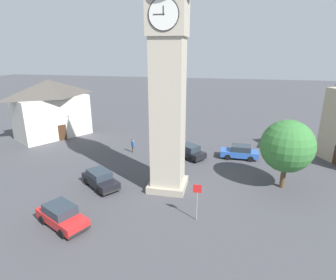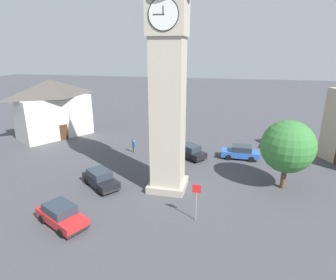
{
  "view_description": "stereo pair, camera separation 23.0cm",
  "coord_description": "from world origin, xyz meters",
  "views": [
    {
      "loc": [
        -4.7,
        21.71,
        11.71
      ],
      "look_at": [
        0.0,
        0.0,
        4.46
      ],
      "focal_mm": 29.68,
      "sensor_mm": 36.0,
      "label": 1
    },
    {
      "loc": [
        -4.92,
        21.66,
        11.71
      ],
      "look_at": [
        0.0,
        0.0,
        4.46
      ],
      "focal_mm": 29.68,
      "sensor_mm": 36.0,
      "label": 2
    }
  ],
  "objects": [
    {
      "name": "ground_plane",
      "position": [
        0.0,
        0.0,
        0.0
      ],
      "size": [
        200.0,
        200.0,
        0.0
      ],
      "primitive_type": "plane",
      "color": "#424247"
    },
    {
      "name": "pedestrian",
      "position": [
        5.93,
        -7.72,
        1.01
      ],
      "size": [
        0.49,
        0.37,
        1.69
      ],
      "color": "#706656",
      "rests_on": "ground"
    },
    {
      "name": "car_red_corner",
      "position": [
        -6.39,
        -8.56,
        0.76
      ],
      "size": [
        4.15,
        1.86,
        1.53
      ],
      "color": "#2D5BB7",
      "rests_on": "ground"
    },
    {
      "name": "tree",
      "position": [
        -9.92,
        -2.24,
        3.87
      ],
      "size": [
        4.52,
        4.52,
        6.14
      ],
      "color": "brown",
      "rests_on": "ground"
    },
    {
      "name": "road_sign",
      "position": [
        -3.04,
        4.39,
        1.9
      ],
      "size": [
        0.6,
        0.07,
        2.8
      ],
      "color": "gray",
      "rests_on": "ground"
    },
    {
      "name": "building_shop_left",
      "position": [
        19.01,
        -11.72,
        4.03
      ],
      "size": [
        9.55,
        10.96,
        7.9
      ],
      "color": "silver",
      "rests_on": "ground"
    },
    {
      "name": "car_white_side",
      "position": [
        5.93,
        1.13,
        0.76
      ],
      "size": [
        4.3,
        3.84,
        1.53
      ],
      "color": "black",
      "rests_on": "ground"
    },
    {
      "name": "car_silver_kerb",
      "position": [
        -0.73,
        -7.59,
        0.76
      ],
      "size": [
        4.31,
        3.83,
        1.53
      ],
      "color": "black",
      "rests_on": "ground"
    },
    {
      "name": "car_blue_kerb",
      "position": [
        6.04,
        6.99,
        0.76
      ],
      "size": [
        4.45,
        3.35,
        1.53
      ],
      "color": "red",
      "rests_on": "ground"
    },
    {
      "name": "clock_tower",
      "position": [
        0.0,
        0.0,
        13.06
      ],
      "size": [
        3.86,
        3.86,
        22.28
      ],
      "color": "#A59C89",
      "rests_on": "ground"
    }
  ]
}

